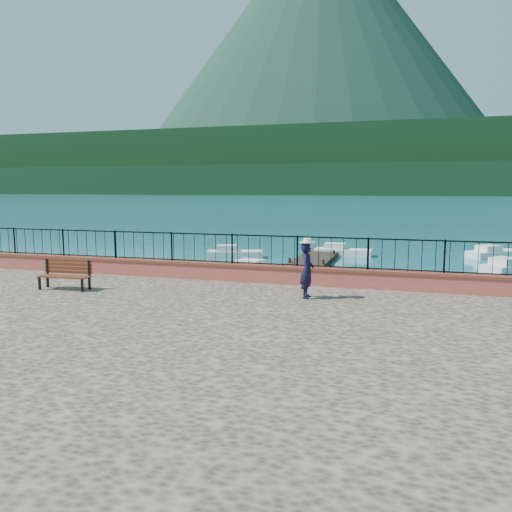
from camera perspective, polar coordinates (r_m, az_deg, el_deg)
The scene contains 17 objects.
ground at distance 12.84m, azimuth 2.45°, elevation -11.61°, with size 2000.00×2000.00×0.00m, color #19596B.
promenade at distance 7.43m, azimuth -9.94°, elevation -21.87°, with size 30.00×20.00×1.20m, color #332821.
parapet at distance 15.97m, azimuth 5.77°, elevation -2.25°, with size 28.00×0.46×0.58m, color #C74C47.
railing at distance 15.85m, azimuth 5.80°, elevation 0.47°, with size 27.00×0.05×0.95m, color black.
dock at distance 24.60m, azimuth 4.85°, elevation -1.86°, with size 2.00×16.00×0.30m, color #2D231C.
far_forest at distance 311.79m, azimuth 16.37°, elevation 8.35°, with size 900.00×60.00×18.00m, color black.
foothills at distance 372.18m, azimuth 16.53°, elevation 10.20°, with size 900.00×120.00×44.00m, color black.
volcano at distance 745.79m, azimuth 7.26°, elevation 22.15°, with size 560.00×560.00×380.00m, color #142D23.
park_bench at distance 16.23m, azimuth -20.97°, elevation -2.62°, with size 1.64×0.63×0.89m.
person at distance 13.97m, azimuth 5.85°, elevation -1.65°, with size 0.57×0.37×1.56m, color black.
hat at distance 13.86m, azimuth 5.90°, elevation 1.78°, with size 0.44×0.44×0.12m, color white.
boat_0 at distance 24.24m, azimuth 0.36°, elevation -1.38°, with size 3.31×1.30×0.80m, color silver.
boat_1 at distance 20.91m, azimuth 14.13°, elevation -3.09°, with size 4.28×1.30×0.80m, color silver.
boat_2 at distance 28.55m, azimuth 26.98°, elevation -0.84°, with size 3.26×1.30×0.80m, color silver.
boat_3 at distance 30.69m, azimuth -2.42°, elevation 0.55°, with size 3.38×1.30×0.80m, color silver.
boat_4 at distance 32.08m, azimuth 9.95°, elevation 0.76°, with size 3.55×1.30×0.80m, color silver.
boat_5 at distance 34.13m, azimuth 25.68°, elevation 0.52°, with size 3.59×1.30×0.80m, color silver.
Camera 1 is at (2.97, -11.74, 4.26)m, focal length 35.00 mm.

